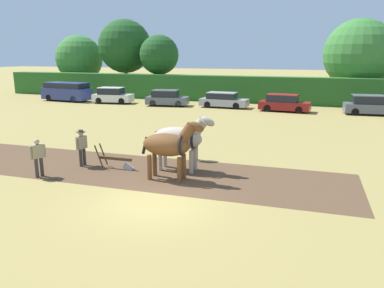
{
  "coord_description": "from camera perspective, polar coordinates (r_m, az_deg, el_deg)",
  "views": [
    {
      "loc": [
        5.12,
        -10.6,
        4.81
      ],
      "look_at": [
        -0.1,
        4.03,
        1.1
      ],
      "focal_mm": 35.0,
      "sensor_mm": 36.0,
      "label": 1
    }
  ],
  "objects": [
    {
      "name": "ground_plane",
      "position": [
        12.72,
        -5.76,
        -8.86
      ],
      "size": [
        240.0,
        240.0,
        0.0
      ],
      "primitive_type": "plane",
      "color": "#998447"
    },
    {
      "name": "plowed_furrow_strip",
      "position": [
        16.86,
        -13.07,
        -3.49
      ],
      "size": [
        21.12,
        5.24,
        0.01
      ],
      "primitive_type": "cube",
      "rotation": [
        0.0,
        0.0,
        0.04
      ],
      "color": "brown",
      "rests_on": "ground"
    },
    {
      "name": "hedgerow",
      "position": [
        39.09,
        12.15,
        8.05
      ],
      "size": [
        64.81,
        1.84,
        2.68
      ],
      "primitive_type": "cube",
      "color": "#286023",
      "rests_on": "ground"
    },
    {
      "name": "tree_far_left",
      "position": [
        53.06,
        -16.8,
        12.34
      ],
      "size": [
        6.09,
        6.09,
        7.37
      ],
      "color": "brown",
      "rests_on": "ground"
    },
    {
      "name": "tree_left",
      "position": [
        48.71,
        -10.18,
        14.43
      ],
      "size": [
        6.55,
        6.55,
        9.11
      ],
      "color": "brown",
      "rests_on": "ground"
    },
    {
      "name": "tree_center_left",
      "position": [
        44.92,
        -5.02,
        13.36
      ],
      "size": [
        4.57,
        4.57,
        7.1
      ],
      "color": "brown",
      "rests_on": "ground"
    },
    {
      "name": "tree_center",
      "position": [
        42.33,
        24.08,
        12.42
      ],
      "size": [
        6.98,
        6.98,
        8.39
      ],
      "color": "#423323",
      "rests_on": "ground"
    },
    {
      "name": "draft_horse_lead_left",
      "position": [
        14.54,
        -3.52,
        -0.15
      ],
      "size": [
        2.63,
        1.01,
        2.46
      ],
      "rotation": [
        0.0,
        0.0,
        0.04
      ],
      "color": "brown",
      "rests_on": "ground"
    },
    {
      "name": "draft_horse_lead_right",
      "position": [
        15.72,
        -1.84,
        0.88
      ],
      "size": [
        2.83,
        1.08,
        2.45
      ],
      "rotation": [
        0.0,
        0.0,
        0.04
      ],
      "color": "#B2A38E",
      "rests_on": "ground"
    },
    {
      "name": "plow",
      "position": [
        16.46,
        -11.17,
        -2.65
      ],
      "size": [
        1.76,
        0.47,
        1.13
      ],
      "rotation": [
        0.0,
        0.0,
        0.04
      ],
      "color": "#4C331E",
      "rests_on": "ground"
    },
    {
      "name": "farmer_at_plow",
      "position": [
        17.14,
        -16.46,
        -0.17
      ],
      "size": [
        0.41,
        0.63,
        1.63
      ],
      "rotation": [
        0.0,
        0.0,
        -0.18
      ],
      "color": "#38332D",
      "rests_on": "ground"
    },
    {
      "name": "farmer_beside_team",
      "position": [
        17.4,
        0.36,
        0.42
      ],
      "size": [
        0.49,
        0.46,
        1.56
      ],
      "rotation": [
        0.0,
        0.0,
        -0.83
      ],
      "color": "#4C4C4C",
      "rests_on": "ground"
    },
    {
      "name": "farmer_onlooker_left",
      "position": [
        16.16,
        -22.42,
        -1.61
      ],
      "size": [
        0.38,
        0.59,
        1.57
      ],
      "rotation": [
        0.0,
        0.0,
        -0.45
      ],
      "color": "#38332D",
      "rests_on": "ground"
    },
    {
      "name": "parked_van",
      "position": [
        42.33,
        -18.54,
        7.61
      ],
      "size": [
        5.51,
        2.46,
        1.96
      ],
      "rotation": [
        0.0,
        0.0,
        -0.08
      ],
      "color": "navy",
      "rests_on": "ground"
    },
    {
      "name": "parked_car_left",
      "position": [
        39.2,
        -12.02,
        7.22
      ],
      "size": [
        4.14,
        2.33,
        1.6
      ],
      "rotation": [
        0.0,
        0.0,
        0.15
      ],
      "color": "silver",
      "rests_on": "ground"
    },
    {
      "name": "parked_car_center_left",
      "position": [
        36.46,
        -3.86,
        6.98
      ],
      "size": [
        4.24,
        2.41,
        1.53
      ],
      "rotation": [
        0.0,
        0.0,
        0.17
      ],
      "color": "#565B66",
      "rests_on": "ground"
    },
    {
      "name": "parked_car_center",
      "position": [
        35.27,
        4.81,
        6.67
      ],
      "size": [
        4.47,
        1.88,
        1.41
      ],
      "rotation": [
        0.0,
        0.0,
        -0.03
      ],
      "color": "#9E9EA8",
      "rests_on": "ground"
    },
    {
      "name": "parked_car_center_right",
      "position": [
        33.65,
        13.84,
        6.05
      ],
      "size": [
        4.42,
        2.05,
        1.49
      ],
      "rotation": [
        0.0,
        0.0,
        -0.07
      ],
      "color": "maroon",
      "rests_on": "ground"
    },
    {
      "name": "parked_car_right",
      "position": [
        34.22,
        25.42,
        5.34
      ],
      "size": [
        4.2,
        2.21,
        1.6
      ],
      "rotation": [
        0.0,
        0.0,
        0.09
      ],
      "color": "#565B66",
      "rests_on": "ground"
    }
  ]
}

